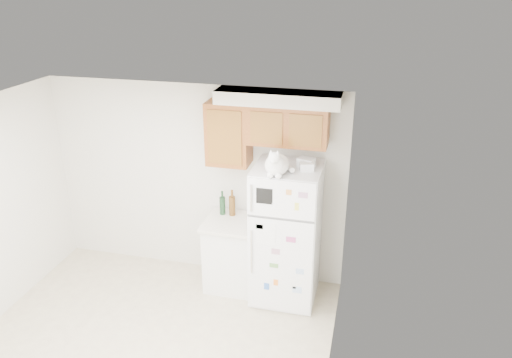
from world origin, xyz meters
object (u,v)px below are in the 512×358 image
(storage_box_back, at_px, (306,162))
(storage_box_front, at_px, (307,167))
(cat, at_px, (277,164))
(base_counter, at_px, (232,253))
(bottle_green, at_px, (222,203))
(refrigerator, at_px, (286,235))
(bottle_amber, at_px, (232,203))

(storage_box_back, height_order, storage_box_front, storage_box_back)
(cat, bearing_deg, base_counter, 153.05)
(cat, height_order, bottle_green, cat)
(refrigerator, xyz_separation_m, bottle_green, (-0.84, 0.21, 0.22))
(base_counter, relative_size, storage_box_back, 5.11)
(base_counter, height_order, storage_box_back, storage_box_back)
(refrigerator, distance_m, cat, 1.00)
(refrigerator, height_order, bottle_amber, refrigerator)
(cat, relative_size, bottle_green, 1.50)
(base_counter, distance_m, bottle_green, 0.65)
(cat, bearing_deg, storage_box_back, 49.41)
(base_counter, bearing_deg, bottle_amber, 101.33)
(bottle_amber, bearing_deg, storage_box_front, -14.98)
(base_counter, distance_m, bottle_amber, 0.64)
(storage_box_front, bearing_deg, bottle_green, 151.44)
(storage_box_back, bearing_deg, refrigerator, -140.37)
(storage_box_back, relative_size, storage_box_front, 1.20)
(bottle_amber, bearing_deg, storage_box_back, -8.17)
(refrigerator, relative_size, cat, 3.65)
(base_counter, height_order, bottle_green, bottle_green)
(cat, height_order, bottle_amber, cat)
(refrigerator, relative_size, storage_box_front, 11.33)
(base_counter, bearing_deg, refrigerator, -6.09)
(cat, relative_size, storage_box_back, 2.59)
(bottle_green, distance_m, bottle_amber, 0.13)
(cat, xyz_separation_m, storage_box_back, (0.27, 0.32, -0.07))
(cat, distance_m, bottle_green, 1.16)
(refrigerator, xyz_separation_m, bottle_amber, (-0.72, 0.21, 0.24))
(storage_box_back, bearing_deg, bottle_green, -170.44)
(refrigerator, height_order, bottle_green, refrigerator)
(bottle_green, xyz_separation_m, bottle_amber, (0.13, 0.00, 0.01))
(storage_box_front, relative_size, bottle_amber, 0.44)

